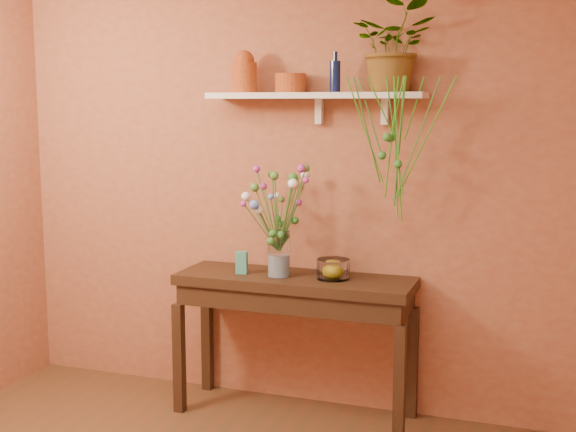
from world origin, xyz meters
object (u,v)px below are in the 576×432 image
Objects in this scene: glass_vase at (279,257)px; glass_bowl at (333,270)px; spider_plant at (395,47)px; terracotta_jug at (244,72)px; blue_bottle at (335,76)px; bouquet at (279,197)px; sideboard at (295,297)px.

glass_bowl is at bearing 7.86° from glass_vase.
spider_plant is 1.32m from glass_bowl.
terracotta_jug is 0.92× the size of glass_vase.
blue_bottle reaches higher than glass_vase.
glass_vase is at bearing -163.98° from spider_plant.
glass_bowl is (0.32, 0.05, -0.42)m from bouquet.
terracotta_jug reaches higher than glass_vase.
blue_bottle is at bearing 27.62° from bouquet.
blue_bottle reaches higher than bouquet.
glass_vase is at bearing -172.14° from glass_bowl.
glass_vase is (-0.63, -0.18, -1.21)m from spider_plant.
spider_plant is 2.61× the size of glass_bowl.
blue_bottle reaches higher than sideboard.
bouquet is at bearing -152.38° from blue_bottle.
spider_plant is (0.89, 0.05, 0.13)m from terracotta_jug.
spider_plant reaches higher than blue_bottle.
terracotta_jug is at bearing -178.62° from blue_bottle.
glass_bowl is at bearing -74.62° from blue_bottle.
spider_plant is at bearing 23.88° from glass_bowl.
sideboard is at bearing -177.72° from glass_bowl.
glass_bowl reaches higher than sideboard.
blue_bottle is 0.77m from bouquet.
glass_vase is at bearing -154.15° from blue_bottle.
terracotta_jug is at bearing 171.77° from glass_bowl.
blue_bottle is 1.12m from glass_bowl.
bouquet is (-0.63, -0.19, -0.86)m from spider_plant.
glass_vase is at bearing -26.02° from terracotta_jug.
bouquet is 0.53m from glass_bowl.
glass_bowl is at bearing 2.28° from sideboard.
blue_bottle is 1.11m from glass_vase.
bouquet is at bearing -27.33° from terracotta_jug.
glass_vase is at bearing 111.45° from bouquet.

